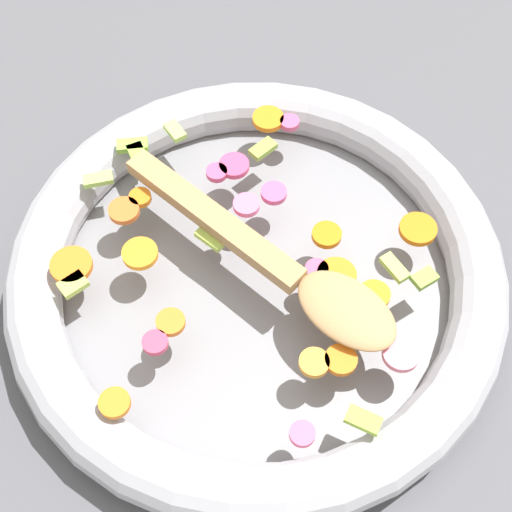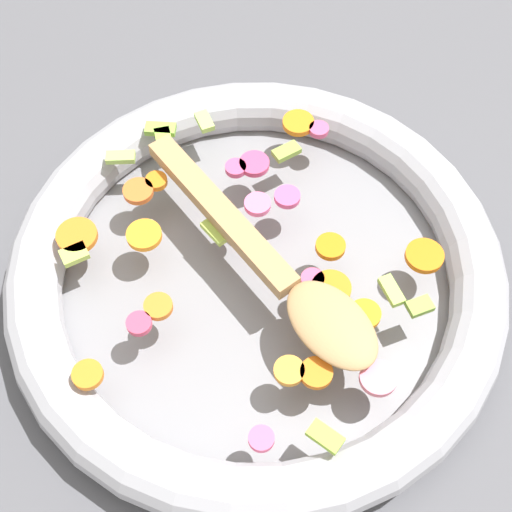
{
  "view_description": "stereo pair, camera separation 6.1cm",
  "coord_description": "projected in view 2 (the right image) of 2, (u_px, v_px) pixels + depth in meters",
  "views": [
    {
      "loc": [
        -0.2,
        0.25,
        0.57
      ],
      "look_at": [
        0.0,
        0.0,
        0.05
      ],
      "focal_mm": 50.0,
      "sensor_mm": 36.0,
      "label": 1
    },
    {
      "loc": [
        -0.24,
        0.21,
        0.57
      ],
      "look_at": [
        0.0,
        0.0,
        0.05
      ],
      "focal_mm": 50.0,
      "sensor_mm": 36.0,
      "label": 2
    }
  ],
  "objects": [
    {
      "name": "ground_plane",
      "position": [
        256.0,
        284.0,
        0.65
      ],
      "size": [
        4.0,
        4.0,
        0.0
      ],
      "primitive_type": "plane",
      "color": "#4C4C51"
    },
    {
      "name": "skillet",
      "position": [
        256.0,
        272.0,
        0.63
      ],
      "size": [
        0.44,
        0.44,
        0.05
      ],
      "color": "slate",
      "rests_on": "ground_plane"
    },
    {
      "name": "chopped_vegetables",
      "position": [
        248.0,
        247.0,
        0.61
      ],
      "size": [
        0.35,
        0.34,
        0.01
      ],
      "color": "orange",
      "rests_on": "skillet"
    },
    {
      "name": "wooden_spoon",
      "position": [
        277.0,
        271.0,
        0.59
      ],
      "size": [
        0.28,
        0.06,
        0.01
      ],
      "color": "#A87F51",
      "rests_on": "chopped_vegetables"
    }
  ]
}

